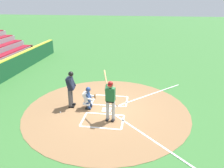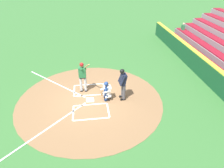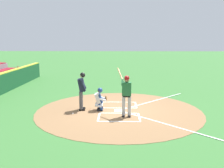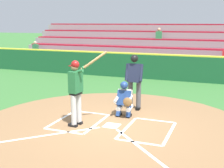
{
  "view_description": "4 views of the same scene",
  "coord_description": "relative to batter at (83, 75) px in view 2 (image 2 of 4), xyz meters",
  "views": [
    {
      "loc": [
        9.4,
        1.69,
        5.15
      ],
      "look_at": [
        -0.43,
        0.2,
        1.21
      ],
      "focal_mm": 35.04,
      "sensor_mm": 36.0,
      "label": 1
    },
    {
      "loc": [
        -9.37,
        0.01,
        6.64
      ],
      "look_at": [
        -0.19,
        -1.21,
        1.06
      ],
      "focal_mm": 32.68,
      "sensor_mm": 36.0,
      "label": 2
    },
    {
      "loc": [
        11.75,
        -0.05,
        3.45
      ],
      "look_at": [
        -0.16,
        -0.34,
        1.3
      ],
      "focal_mm": 40.1,
      "sensor_mm": 36.0,
      "label": 3
    },
    {
      "loc": [
        -2.94,
        7.55,
        2.91
      ],
      "look_at": [
        0.16,
        -0.44,
        1.13
      ],
      "focal_mm": 48.12,
      "sensor_mm": 36.0,
      "label": 4
    }
  ],
  "objects": [
    {
      "name": "ground_plane",
      "position": [
        -0.93,
        -0.32,
        -1.1
      ],
      "size": [
        120.0,
        120.0,
        0.0
      ],
      "primitive_type": "plane",
      "color": "#387033"
    },
    {
      "name": "dirt_circle",
      "position": [
        -0.93,
        -0.32,
        -1.09
      ],
      "size": [
        8.0,
        8.0,
        0.01
      ],
      "primitive_type": "cylinder",
      "color": "olive",
      "rests_on": "ground"
    },
    {
      "name": "plate_umpire",
      "position": [
        -1.03,
        -2.14,
        -0.02
      ],
      "size": [
        0.6,
        0.45,
        1.86
      ],
      "color": "#4C4C51",
      "rests_on": "ground"
    },
    {
      "name": "backstop_wall",
      "position": [
        -0.93,
        -7.82,
        -0.45
      ],
      "size": [
        22.0,
        0.36,
        1.31
      ],
      "color": "#19512D",
      "rests_on": "ground"
    },
    {
      "name": "baseball",
      "position": [
        -0.28,
        -2.47,
        -1.06
      ],
      "size": [
        0.07,
        0.07,
        0.07
      ],
      "primitive_type": "sphere",
      "color": "white",
      "rests_on": "ground"
    },
    {
      "name": "catcher",
      "position": [
        -0.99,
        -1.26,
        -0.51
      ],
      "size": [
        0.6,
        0.6,
        1.13
      ],
      "color": "black",
      "rests_on": "ground"
    },
    {
      "name": "home_plate_and_chalk",
      "position": [
        -0.93,
        0.56,
        -1.08
      ],
      "size": [
        7.93,
        4.91,
        0.01
      ],
      "color": "white",
      "rests_on": "dirt_circle"
    },
    {
      "name": "batter",
      "position": [
        0.0,
        0.0,
        0.0
      ],
      "size": [
        0.98,
        0.64,
        2.13
      ],
      "color": "#BCBCBC",
      "rests_on": "ground"
    }
  ]
}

